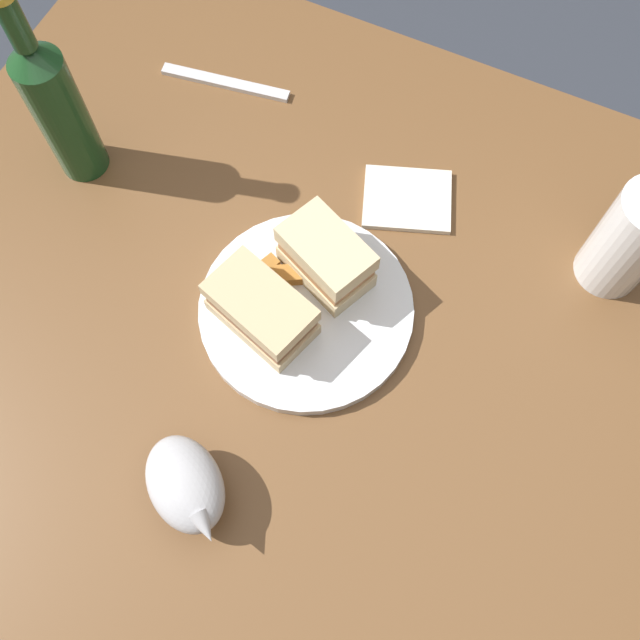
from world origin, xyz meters
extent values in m
plane|color=#333842|center=(0.00, 0.00, 0.00)|extent=(6.00, 6.00, 0.00)
cube|color=brown|center=(0.00, 0.00, 0.38)|extent=(1.18, 0.94, 0.76)
cylinder|color=white|center=(-0.05, 0.03, 0.77)|extent=(0.25, 0.25, 0.02)
cube|color=beige|center=(-0.05, 0.08, 0.79)|extent=(0.12, 0.10, 0.03)
cube|color=#B27A4C|center=(-0.05, 0.08, 0.81)|extent=(0.12, 0.10, 0.02)
cube|color=beige|center=(-0.05, 0.08, 0.84)|extent=(0.12, 0.10, 0.03)
cube|color=#CCB284|center=(-0.09, -0.01, 0.79)|extent=(0.13, 0.10, 0.02)
cube|color=#8C5B3D|center=(-0.09, -0.01, 0.81)|extent=(0.13, 0.10, 0.02)
cube|color=#CCB284|center=(-0.09, -0.01, 0.83)|extent=(0.13, 0.10, 0.02)
cube|color=#AD702D|center=(-0.07, 0.08, 0.79)|extent=(0.04, 0.05, 0.02)
cube|color=#B77F33|center=(-0.13, 0.03, 0.79)|extent=(0.02, 0.05, 0.02)
cube|color=#AD702D|center=(-0.12, 0.04, 0.79)|extent=(0.04, 0.05, 0.02)
cube|color=#AD702D|center=(-0.09, 0.05, 0.79)|extent=(0.06, 0.04, 0.02)
cylinder|color=white|center=(0.26, 0.23, 0.84)|extent=(0.08, 0.08, 0.15)
cylinder|color=orange|center=(0.26, 0.23, 0.81)|extent=(0.07, 0.07, 0.09)
cylinder|color=#B7B7BC|center=(-0.07, -0.21, 0.77)|extent=(0.04, 0.04, 0.02)
ellipsoid|color=#B7B7BC|center=(-0.07, -0.21, 0.80)|extent=(0.13, 0.12, 0.05)
ellipsoid|color=#381E0F|center=(-0.07, -0.21, 0.81)|extent=(0.11, 0.10, 0.02)
cone|color=#B7B7BC|center=(-0.03, -0.24, 0.81)|extent=(0.04, 0.04, 0.02)
cylinder|color=#19421E|center=(-0.40, 0.09, 0.85)|extent=(0.06, 0.06, 0.18)
cone|color=#19421E|center=(-0.40, 0.09, 0.96)|extent=(0.06, 0.06, 0.02)
cylinder|color=#19421E|center=(-0.40, 0.09, 1.00)|extent=(0.03, 0.03, 0.06)
cube|color=silver|center=(0.00, 0.22, 0.77)|extent=(0.13, 0.12, 0.01)
cube|color=silver|center=(-0.30, 0.29, 0.77)|extent=(0.18, 0.05, 0.01)
camera|label=1|loc=(0.11, -0.27, 1.54)|focal=40.22mm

